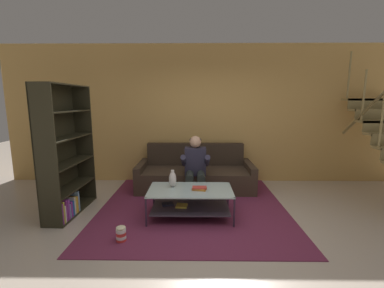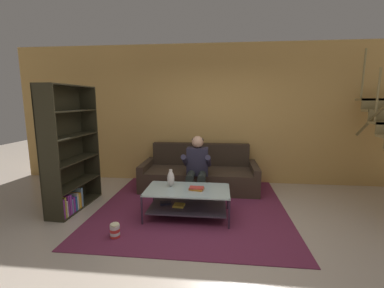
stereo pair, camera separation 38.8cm
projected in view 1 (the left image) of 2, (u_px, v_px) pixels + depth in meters
The scene contains 10 objects.
ground at pixel (207, 237), 3.32m from camera, with size 16.80×16.80×0.00m, color beige.
back_partition at pixel (202, 115), 5.50m from camera, with size 8.40×0.12×2.90m, color tan.
couch at pixel (195, 174), 5.16m from camera, with size 2.27×0.93×0.86m.
person_seated_center at pixel (195, 165), 4.56m from camera, with size 0.50×0.58×1.12m.
coffee_table at pixel (190, 198), 3.86m from camera, with size 1.25×0.69×0.44m.
area_rug at pixel (193, 203), 4.43m from camera, with size 3.00×3.26×0.01m.
vase at pixel (173, 179), 3.93m from camera, with size 0.11×0.11×0.27m.
book_stack at pixel (199, 188), 3.81m from camera, with size 0.23×0.18×0.04m.
bookshelf at pixel (63, 163), 3.91m from camera, with size 0.36×1.13×1.98m.
popcorn_tub at pixel (121, 234), 3.20m from camera, with size 0.12×0.12×0.20m.
Camera 1 is at (-0.15, -3.07, 1.74)m, focal length 24.00 mm.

